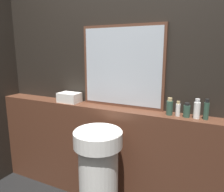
{
  "coord_description": "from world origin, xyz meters",
  "views": [
    {
      "loc": [
        0.92,
        -0.45,
        1.53
      ],
      "look_at": [
        0.08,
        1.25,
        1.13
      ],
      "focal_mm": 35.0,
      "sensor_mm": 36.0,
      "label": 1
    }
  ],
  "objects_px": {
    "pedestal_sink": "(98,177)",
    "towel_stack": "(69,97)",
    "hand_soap_bottle": "(206,110)",
    "lotion_bottle": "(187,111)",
    "conditioner_bottle": "(178,109)",
    "body_wash_bottle": "(197,109)",
    "shampoo_bottle": "(170,107)",
    "mirror": "(122,67)"
  },
  "relations": [
    {
      "from": "mirror",
      "to": "shampoo_bottle",
      "type": "bearing_deg",
      "value": -9.81
    },
    {
      "from": "lotion_bottle",
      "to": "pedestal_sink",
      "type": "bearing_deg",
      "value": -150.15
    },
    {
      "from": "hand_soap_bottle",
      "to": "conditioner_bottle",
      "type": "bearing_deg",
      "value": -180.0
    },
    {
      "from": "pedestal_sink",
      "to": "hand_soap_bottle",
      "type": "bearing_deg",
      "value": 24.97
    },
    {
      "from": "shampoo_bottle",
      "to": "conditioner_bottle",
      "type": "bearing_deg",
      "value": -0.0
    },
    {
      "from": "shampoo_bottle",
      "to": "lotion_bottle",
      "type": "relative_size",
      "value": 1.23
    },
    {
      "from": "lotion_bottle",
      "to": "mirror",
      "type": "bearing_deg",
      "value": 172.37
    },
    {
      "from": "lotion_bottle",
      "to": "towel_stack",
      "type": "bearing_deg",
      "value": 180.0
    },
    {
      "from": "conditioner_bottle",
      "to": "hand_soap_bottle",
      "type": "relative_size",
      "value": 0.76
    },
    {
      "from": "shampoo_bottle",
      "to": "mirror",
      "type": "bearing_deg",
      "value": 170.19
    },
    {
      "from": "towel_stack",
      "to": "hand_soap_bottle",
      "type": "distance_m",
      "value": 1.32
    },
    {
      "from": "pedestal_sink",
      "to": "mirror",
      "type": "bearing_deg",
      "value": 88.26
    },
    {
      "from": "pedestal_sink",
      "to": "mirror",
      "type": "xyz_separation_m",
      "value": [
        0.01,
        0.44,
        0.9
      ]
    },
    {
      "from": "pedestal_sink",
      "to": "towel_stack",
      "type": "distance_m",
      "value": 0.86
    },
    {
      "from": "shampoo_bottle",
      "to": "body_wash_bottle",
      "type": "bearing_deg",
      "value": 0.0
    },
    {
      "from": "conditioner_bottle",
      "to": "lotion_bottle",
      "type": "bearing_deg",
      "value": 0.0
    },
    {
      "from": "pedestal_sink",
      "to": "body_wash_bottle",
      "type": "bearing_deg",
      "value": 27.09
    },
    {
      "from": "pedestal_sink",
      "to": "conditioner_bottle",
      "type": "distance_m",
      "value": 0.88
    },
    {
      "from": "pedestal_sink",
      "to": "conditioner_bottle",
      "type": "height_order",
      "value": "conditioner_bottle"
    },
    {
      "from": "conditioner_bottle",
      "to": "lotion_bottle",
      "type": "distance_m",
      "value": 0.07
    },
    {
      "from": "pedestal_sink",
      "to": "mirror",
      "type": "height_order",
      "value": "mirror"
    },
    {
      "from": "pedestal_sink",
      "to": "towel_stack",
      "type": "height_order",
      "value": "towel_stack"
    },
    {
      "from": "lotion_bottle",
      "to": "body_wash_bottle",
      "type": "distance_m",
      "value": 0.08
    },
    {
      "from": "lotion_bottle",
      "to": "hand_soap_bottle",
      "type": "xyz_separation_m",
      "value": [
        0.15,
        0.0,
        0.02
      ]
    },
    {
      "from": "pedestal_sink",
      "to": "lotion_bottle",
      "type": "distance_m",
      "value": 0.92
    },
    {
      "from": "pedestal_sink",
      "to": "hand_soap_bottle",
      "type": "xyz_separation_m",
      "value": [
        0.77,
        0.36,
        0.59
      ]
    },
    {
      "from": "lotion_bottle",
      "to": "hand_soap_bottle",
      "type": "distance_m",
      "value": 0.15
    },
    {
      "from": "pedestal_sink",
      "to": "body_wash_bottle",
      "type": "distance_m",
      "value": 0.98
    },
    {
      "from": "mirror",
      "to": "lotion_bottle",
      "type": "height_order",
      "value": "mirror"
    },
    {
      "from": "lotion_bottle",
      "to": "body_wash_bottle",
      "type": "height_order",
      "value": "body_wash_bottle"
    },
    {
      "from": "conditioner_bottle",
      "to": "pedestal_sink",
      "type": "bearing_deg",
      "value": -147.17
    },
    {
      "from": "shampoo_bottle",
      "to": "body_wash_bottle",
      "type": "relative_size",
      "value": 0.91
    },
    {
      "from": "lotion_bottle",
      "to": "body_wash_bottle",
      "type": "relative_size",
      "value": 0.74
    },
    {
      "from": "towel_stack",
      "to": "hand_soap_bottle",
      "type": "xyz_separation_m",
      "value": [
        1.32,
        0.0,
        0.03
      ]
    },
    {
      "from": "body_wash_bottle",
      "to": "conditioner_bottle",
      "type": "bearing_deg",
      "value": -180.0
    },
    {
      "from": "body_wash_bottle",
      "to": "pedestal_sink",
      "type": "bearing_deg",
      "value": -152.91
    },
    {
      "from": "conditioner_bottle",
      "to": "lotion_bottle",
      "type": "relative_size",
      "value": 1.06
    },
    {
      "from": "lotion_bottle",
      "to": "hand_soap_bottle",
      "type": "relative_size",
      "value": 0.72
    },
    {
      "from": "mirror",
      "to": "lotion_bottle",
      "type": "xyz_separation_m",
      "value": [
        0.61,
        -0.08,
        -0.33
      ]
    },
    {
      "from": "pedestal_sink",
      "to": "shampoo_bottle",
      "type": "bearing_deg",
      "value": 36.37
    },
    {
      "from": "hand_soap_bottle",
      "to": "shampoo_bottle",
      "type": "bearing_deg",
      "value": 180.0
    },
    {
      "from": "mirror",
      "to": "shampoo_bottle",
      "type": "xyz_separation_m",
      "value": [
        0.47,
        -0.08,
        -0.31
      ]
    }
  ]
}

